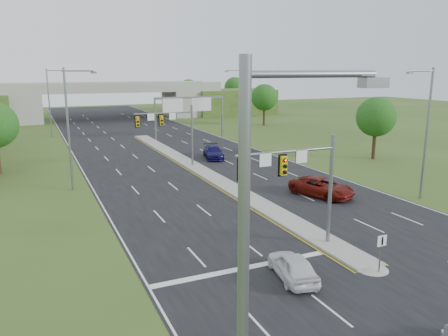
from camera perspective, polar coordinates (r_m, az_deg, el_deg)
ground at (r=28.82m, az=13.34°, el=-9.62°), size 240.00×240.00×0.00m
road at (r=59.38m, az=-7.43°, el=2.13°), size 24.00×160.00×0.02m
median at (r=48.21m, az=-3.32°, el=-0.13°), size 2.00×54.00×0.16m
median_nose at (r=26.01m, az=18.79°, el=-12.26°), size 2.00×2.00×0.16m
lane_markings at (r=53.49m, az=-6.17°, el=1.01°), size 23.72×160.00×0.01m
signal_mast_near at (r=26.05m, az=10.00°, el=-0.93°), size 6.62×0.60×7.00m
signal_mast_far at (r=48.48m, az=-6.71°, el=5.43°), size 6.62×0.60×7.00m
keep_right_sign at (r=25.11m, az=19.84°, el=-9.73°), size 0.60×0.13×2.20m
sign_gantry at (r=70.12m, az=-4.62°, el=8.11°), size 11.58×0.44×6.67m
overpass at (r=102.61m, az=-14.81°, el=8.23°), size 80.00×14.00×8.10m
lightpole_l_mid at (r=41.40m, az=-19.45°, el=5.49°), size 2.85×0.25×11.00m
lightpole_l_far at (r=76.22m, az=-21.75°, el=8.28°), size 2.85×0.25×11.00m
lightpole_r_near at (r=39.85m, az=24.83°, el=4.79°), size 2.85×0.25×11.00m
lightpole_r_far at (r=68.07m, az=2.08°, el=8.74°), size 2.85×0.25×11.00m
tree_r_near at (r=56.55m, az=19.25°, el=6.30°), size 4.80×4.80×7.60m
tree_r_mid at (r=87.26m, az=5.30°, el=9.16°), size 5.20×5.20×8.12m
tree_back_c at (r=122.06m, az=-4.64°, el=10.16°), size 5.60×5.60×8.32m
tree_back_d at (r=127.38m, az=1.40°, el=10.45°), size 6.00×6.00×8.85m
car_white at (r=23.76m, az=8.97°, el=-12.51°), size 2.35×4.32×1.39m
car_far_a at (r=38.92m, az=12.67°, el=-2.44°), size 4.50×6.37×1.61m
car_far_b at (r=54.29m, az=-1.40°, el=2.08°), size 3.40×5.65×1.53m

